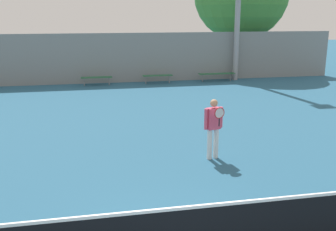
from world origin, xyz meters
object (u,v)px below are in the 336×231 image
object	(u,v)px
tennis_player	(213,125)
bench_adjacent_court	(217,74)
bench_by_gate	(97,78)
bench_courtside_far	(158,76)

from	to	relation	value
tennis_player	bench_adjacent_court	distance (m)	13.06
bench_adjacent_court	bench_by_gate	world-z (taller)	same
bench_by_gate	tennis_player	bearing A→B (deg)	-76.84
bench_courtside_far	tennis_player	bearing A→B (deg)	-92.78
bench_by_gate	bench_adjacent_court	bearing A→B (deg)	0.00
bench_courtside_far	bench_adjacent_court	size ratio (longest dim) A/B	0.78
tennis_player	bench_adjacent_court	bearing A→B (deg)	56.39
bench_adjacent_court	bench_by_gate	distance (m)	7.08
tennis_player	bench_adjacent_court	xyz separation A→B (m)	(4.19, 12.36, -0.53)
bench_courtside_far	bench_adjacent_court	distance (m)	3.59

